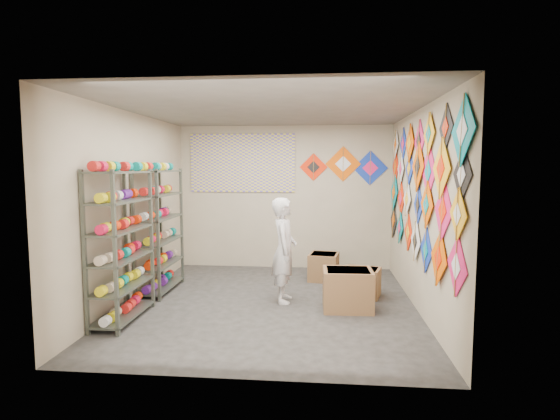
# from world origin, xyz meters

# --- Properties ---
(ground) EXTENTS (4.50, 4.50, 0.00)m
(ground) POSITION_xyz_m (0.00, 0.00, 0.00)
(ground) COLOR #292624
(room_walls) EXTENTS (4.50, 4.50, 4.50)m
(room_walls) POSITION_xyz_m (0.00, 0.00, 1.64)
(room_walls) COLOR tan
(room_walls) RESTS_ON ground
(shelf_rack_front) EXTENTS (0.40, 1.10, 1.90)m
(shelf_rack_front) POSITION_xyz_m (-1.78, -0.85, 0.95)
(shelf_rack_front) COLOR #4C5147
(shelf_rack_front) RESTS_ON ground
(shelf_rack_back) EXTENTS (0.40, 1.10, 1.90)m
(shelf_rack_back) POSITION_xyz_m (-1.78, 0.45, 0.95)
(shelf_rack_back) COLOR #4C5147
(shelf_rack_back) RESTS_ON ground
(string_spools) EXTENTS (0.12, 2.36, 0.12)m
(string_spools) POSITION_xyz_m (-1.78, -0.20, 1.05)
(string_spools) COLOR #F11240
(string_spools) RESTS_ON ground
(kite_wall_display) EXTENTS (0.05, 4.36, 1.98)m
(kite_wall_display) POSITION_xyz_m (1.98, -0.06, 1.64)
(kite_wall_display) COLOR #E11C63
(kite_wall_display) RESTS_ON room_walls
(back_wall_kites) EXTENTS (1.63, 0.02, 0.73)m
(back_wall_kites) POSITION_xyz_m (1.15, 2.24, 1.94)
(back_wall_kites) COLOR #F92403
(back_wall_kites) RESTS_ON room_walls
(poster) EXTENTS (2.00, 0.01, 1.10)m
(poster) POSITION_xyz_m (-0.80, 2.23, 2.00)
(poster) COLOR #6051AF
(poster) RESTS_ON room_walls
(shopkeeper) EXTENTS (0.57, 0.39, 1.49)m
(shopkeeper) POSITION_xyz_m (0.18, 0.10, 0.75)
(shopkeeper) COLOR silver
(shopkeeper) RESTS_ON ground
(carton_a) EXTENTS (0.67, 0.56, 0.55)m
(carton_a) POSITION_xyz_m (1.06, -0.17, 0.27)
(carton_a) COLOR brown
(carton_a) RESTS_ON ground
(carton_b) EXTENTS (0.61, 0.55, 0.42)m
(carton_b) POSITION_xyz_m (1.31, 0.46, 0.21)
(carton_b) COLOR brown
(carton_b) RESTS_ON ground
(carton_c) EXTENTS (0.55, 0.59, 0.46)m
(carton_c) POSITION_xyz_m (0.75, 1.36, 0.23)
(carton_c) COLOR brown
(carton_c) RESTS_ON ground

